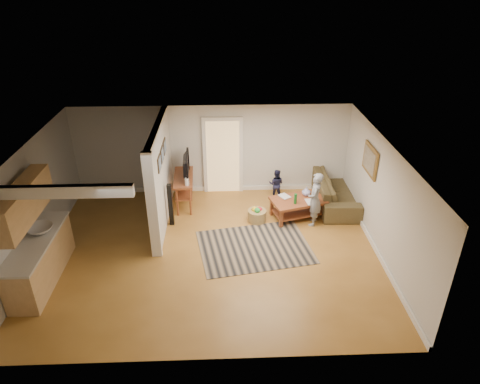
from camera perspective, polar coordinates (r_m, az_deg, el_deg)
name	(u,v)px	position (r m, az deg, el deg)	size (l,w,h in m)	color
ground	(211,251)	(9.81, -3.85, -7.91)	(7.50, 7.50, 0.00)	#8E5D24
room_shell	(161,187)	(9.50, -10.51, 0.71)	(7.54, 6.02, 2.52)	beige
area_rug	(255,247)	(9.92, 1.95, -7.33)	(2.50, 1.83, 0.01)	black
sofa	(333,201)	(12.02, 12.29, -1.20)	(2.46, 0.96, 0.72)	#3E301F
coffee_table	(299,203)	(10.94, 7.81, -1.45)	(1.49, 1.11, 0.79)	brown
tv_console	(184,179)	(11.34, -7.47, 1.68)	(0.56, 1.34, 1.13)	brown
speaker_left	(171,205)	(10.59, -9.23, -1.69)	(0.11, 0.11, 1.11)	black
speaker_right	(188,180)	(11.91, -6.89, 1.62)	(0.10, 0.10, 0.97)	black
toy_basket	(257,215)	(10.79, 2.28, -3.09)	(0.47, 0.47, 0.42)	olive
child	(313,223)	(10.92, 9.65, -4.15)	(0.50, 0.33, 1.38)	gray
toddler	(276,198)	(11.96, 4.76, -0.76)	(0.41, 0.32, 0.85)	#1C1D3A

